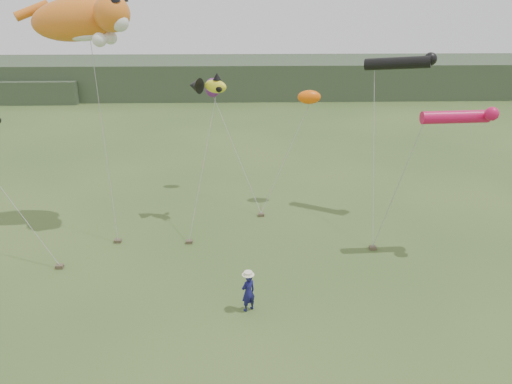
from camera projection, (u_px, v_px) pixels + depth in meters
ground at (232, 303)px, 19.45m from camera, size 120.00×120.00×0.00m
headland at (212, 78)px, 60.20m from camera, size 90.00×13.00×4.00m
festival_attendant at (248, 292)px, 18.72m from camera, size 0.69×0.63×1.58m
sandbag_anchors at (203, 241)px, 24.15m from camera, size 14.51×5.54×0.16m
cat_kite at (85, 19)px, 22.82m from camera, size 5.76×3.07×2.53m
fish_kite at (208, 86)px, 24.41m from camera, size 2.16×1.42×1.04m
tube_kites at (425, 83)px, 23.23m from camera, size 4.35×6.74×2.47m
misc_kites at (262, 93)px, 27.81m from camera, size 6.40×3.06×1.11m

